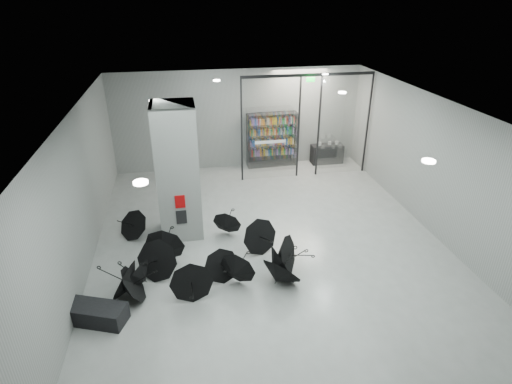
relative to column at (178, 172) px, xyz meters
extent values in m
plane|color=gray|center=(2.50, -2.00, -2.00)|extent=(14.00, 14.00, 0.00)
cube|color=slate|center=(2.50, -2.00, 2.00)|extent=(10.00, 14.00, 0.02)
cube|color=slate|center=(2.50, 5.00, 0.00)|extent=(10.00, 0.02, 4.00)
cube|color=slate|center=(-2.50, -2.00, 0.00)|extent=(0.02, 14.00, 4.00)
cube|color=slate|center=(7.50, -2.00, 0.00)|extent=(0.02, 14.00, 4.00)
cube|color=slate|center=(0.00, 0.00, 0.00)|extent=(1.20, 1.20, 4.00)
cube|color=#A50A07|center=(0.00, -0.62, -0.65)|extent=(0.28, 0.04, 0.38)
cube|color=black|center=(0.00, -0.62, -1.15)|extent=(0.30, 0.03, 0.42)
cube|color=#0CE533|center=(4.90, 3.30, 1.82)|extent=(0.30, 0.06, 0.15)
cube|color=silver|center=(3.50, 3.50, 0.00)|extent=(2.20, 0.02, 3.95)
cube|color=silver|center=(6.40, 3.50, 0.00)|extent=(2.00, 0.02, 3.95)
cube|color=black|center=(2.40, 3.50, 0.00)|extent=(0.06, 0.06, 4.00)
cube|color=black|center=(4.60, 3.50, 0.00)|extent=(0.06, 0.06, 4.00)
cube|color=black|center=(5.40, 3.50, 0.00)|extent=(0.06, 0.06, 4.00)
cube|color=black|center=(7.40, 3.50, 0.00)|extent=(0.06, 0.06, 4.00)
cube|color=black|center=(4.90, 3.50, 1.95)|extent=(5.00, 0.08, 0.10)
cube|color=black|center=(-2.00, -3.55, -1.79)|extent=(1.45, 1.01, 0.43)
cube|color=black|center=(6.24, 4.62, -1.60)|extent=(1.34, 0.54, 0.80)
camera|label=1|loc=(0.21, -11.20, 4.72)|focal=29.10mm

